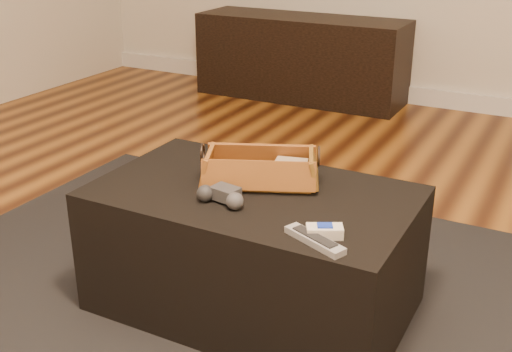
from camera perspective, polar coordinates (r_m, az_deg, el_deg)
The scene contains 11 objects.
floor at distance 2.30m, azimuth -5.40°, elevation -10.55°, with size 5.00×5.50×0.01m, color brown.
baseboard at distance 4.61m, azimuth 13.44°, elevation 7.04°, with size 5.00×0.04×0.12m, color white.
media_cabinet at distance 4.59m, azimuth 4.03°, elevation 10.42°, with size 1.46×0.45×0.57m, color black.
area_rug at distance 2.18m, azimuth -0.85°, elevation -12.04°, with size 2.60×2.00×0.01m, color black.
ottoman at distance 2.11m, azimuth -0.23°, elevation -6.52°, with size 1.00×0.60×0.42m, color black.
tv_remote at distance 2.05m, azimuth -0.18°, elevation -0.16°, with size 0.20×0.04×0.02m, color black.
cloth_bundle at distance 2.07m, azimuth 3.13°, elevation 0.64°, with size 0.10×0.07×0.06m, color tan.
wicker_basket at distance 2.05m, azimuth 0.37°, elevation 0.50°, with size 0.41×0.32×0.13m.
game_controller at distance 1.92m, azimuth -3.03°, elevation -1.75°, with size 0.16×0.10×0.05m.
silver_remote at distance 1.70m, azimuth 5.24°, elevation -5.67°, with size 0.20×0.12×0.02m.
cream_gadget at distance 1.74m, azimuth 6.12°, elevation -4.89°, with size 0.11×0.09×0.04m.
Camera 1 is at (1.08, -1.59, 1.24)m, focal length 45.00 mm.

